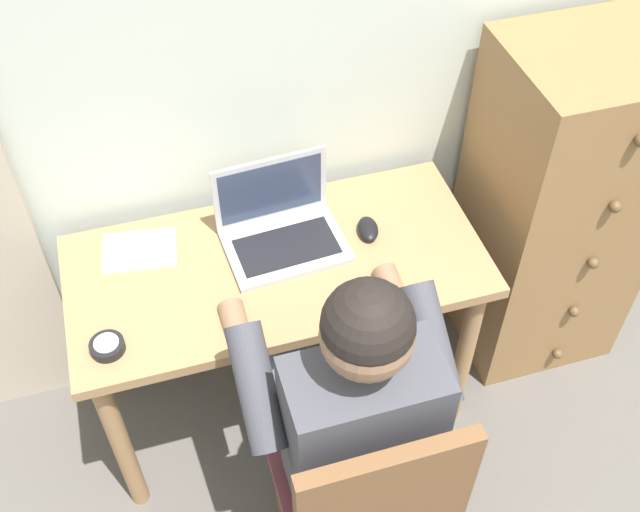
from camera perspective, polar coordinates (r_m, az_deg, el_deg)
name	(u,v)px	position (r m, az deg, el deg)	size (l,w,h in m)	color
wall_back	(316,18)	(2.17, -0.31, 17.18)	(4.80, 0.05, 2.50)	silver
desk	(278,288)	(2.28, -3.13, -2.36)	(1.19, 0.57, 0.71)	#9E754C
dresser	(555,211)	(2.63, 17.01, 3.24)	(0.50, 0.49, 1.19)	olive
chair	(366,493)	(2.04, 3.42, -17.12)	(0.42, 0.40, 0.90)	brown
person_seated	(345,394)	(1.96, 1.88, -10.19)	(0.53, 0.59, 1.21)	#6B84AD
laptop	(280,226)	(2.22, -2.94, 2.21)	(0.36, 0.27, 0.24)	#B7BABF
computer_mouse	(368,229)	(2.27, 3.58, 2.02)	(0.06, 0.10, 0.03)	black
desk_clock	(107,346)	(2.06, -15.48, -6.46)	(0.09, 0.09, 0.03)	black
notebook_pad	(140,250)	(2.28, -13.22, 0.40)	(0.21, 0.15, 0.01)	silver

